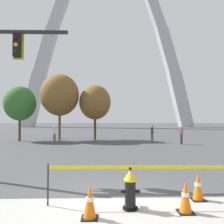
{
  "coord_description": "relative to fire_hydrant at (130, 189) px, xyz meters",
  "views": [
    {
      "loc": [
        -0.14,
        -6.35,
        2.14
      ],
      "look_at": [
        0.13,
        5.0,
        2.5
      ],
      "focal_mm": 36.21,
      "sensor_mm": 36.0,
      "label": 1
    }
  ],
  "objects": [
    {
      "name": "tree_left_mid",
      "position": [
        -5.27,
        17.22,
        4.09
      ],
      "size": [
        3.81,
        3.81,
        6.66
      ],
      "color": "brown",
      "rests_on": "ground"
    },
    {
      "name": "traffic_cone_curb_edge",
      "position": [
        -0.92,
        -0.48,
        -0.11
      ],
      "size": [
        0.36,
        0.36,
        0.73
      ],
      "color": "black",
      "rests_on": "ground"
    },
    {
      "name": "monument_arch",
      "position": [
        -0.42,
        56.76,
        22.39
      ],
      "size": [
        47.15,
        3.35,
        53.14
      ],
      "color": "#B2B5BC",
      "rests_on": "ground"
    },
    {
      "name": "traffic_cone_mid_sidewalk",
      "position": [
        1.24,
        -0.24,
        -0.11
      ],
      "size": [
        0.36,
        0.36,
        0.73
      ],
      "color": "black",
      "rests_on": "ground"
    },
    {
      "name": "caution_tape_barrier",
      "position": [
        0.54,
        0.22,
        0.23
      ],
      "size": [
        5.14,
        0.11,
        1.03
      ],
      "color": "#232326",
      "rests_on": "ground"
    },
    {
      "name": "tree_far_left",
      "position": [
        -9.06,
        16.82,
        3.21
      ],
      "size": [
        3.07,
        3.07,
        5.38
      ],
      "color": "brown",
      "rests_on": "ground"
    },
    {
      "name": "pedestrian_walking_right",
      "position": [
        5.79,
        13.71,
        0.35
      ],
      "size": [
        0.38,
        0.39,
        1.59
      ],
      "color": "#38383D",
      "rests_on": "ground"
    },
    {
      "name": "pedestrian_standing_center",
      "position": [
        -5.08,
        14.23,
        0.35
      ],
      "size": [
        0.28,
        0.38,
        1.59
      ],
      "color": "brown",
      "rests_on": "ground"
    },
    {
      "name": "tree_center_left",
      "position": [
        -1.77,
        17.78,
        3.4
      ],
      "size": [
        3.23,
        3.23,
        5.65
      ],
      "color": "#473323",
      "rests_on": "ground"
    },
    {
      "name": "pedestrian_walking_left",
      "position": [
        3.54,
        14.89,
        0.35
      ],
      "size": [
        0.29,
        0.38,
        1.59
      ],
      "color": "brown",
      "rests_on": "ground"
    },
    {
      "name": "fire_hydrant",
      "position": [
        0.0,
        0.0,
        0.0
      ],
      "size": [
        0.46,
        0.48,
        0.99
      ],
      "color": "black",
      "rests_on": "ground"
    },
    {
      "name": "ground_plane",
      "position": [
        -0.42,
        0.93,
        -0.47
      ],
      "size": [
        240.0,
        240.0,
        0.0
      ],
      "primitive_type": "plane",
      "color": "#474749"
    },
    {
      "name": "traffic_cone_by_hydrant",
      "position": [
        1.85,
        0.55,
        -0.11
      ],
      "size": [
        0.36,
        0.36,
        0.73
      ],
      "color": "black",
      "rests_on": "ground"
    }
  ]
}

